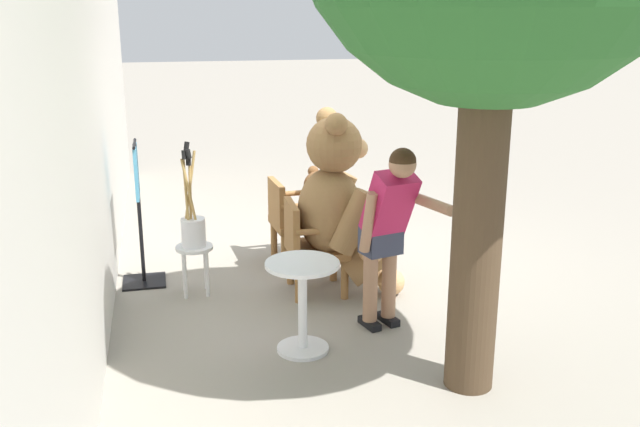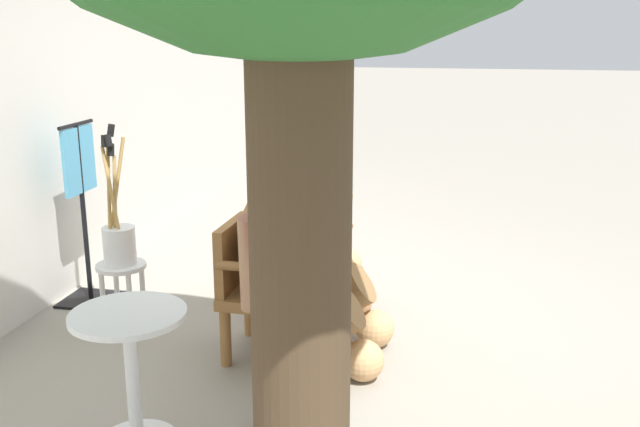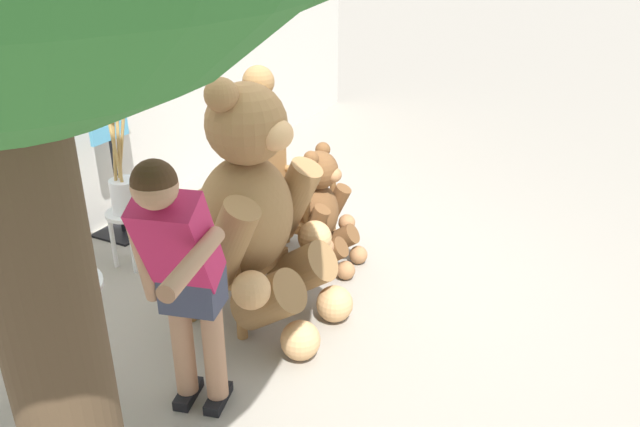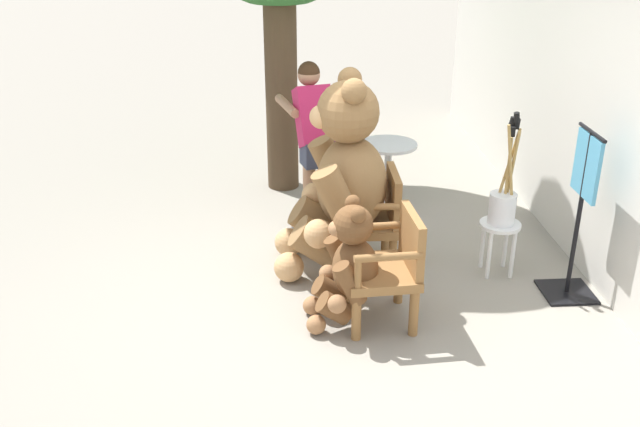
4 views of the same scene
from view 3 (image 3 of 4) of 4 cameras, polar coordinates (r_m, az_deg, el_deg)
The scene contains 11 objects.
ground_plane at distance 4.54m, azimuth 0.64°, elevation -7.79°, with size 60.00×60.00×0.00m, color gray.
back_wall at distance 5.44m, azimuth -23.05°, elevation 11.82°, with size 10.00×0.16×2.80m, color beige.
wooden_chair_left at distance 4.24m, azimuth -8.65°, elevation -3.38°, with size 0.57×0.53×0.86m.
wooden_chair_right at distance 4.88m, azimuth -2.89°, elevation 0.80°, with size 0.59×0.56×0.86m.
teddy_bear_large at distance 3.94m, azimuth -5.77°, elevation 0.38°, with size 1.01×0.95×1.68m.
teddy_bear_small at distance 4.75m, azimuth 0.23°, elevation 0.36°, with size 0.59×0.57×0.98m.
person_visitor at distance 3.14m, azimuth -12.55°, elevation -4.93°, with size 0.73×0.61×1.54m.
white_stool at distance 5.03m, azimuth -17.02°, elevation -0.89°, with size 0.34×0.34×0.46m.
brush_bucket at distance 4.92m, azimuth -17.47°, elevation 2.28°, with size 0.22×0.22×0.96m.
round_side_table at distance 3.73m, azimuth -22.94°, elevation -9.76°, with size 0.56×0.56×0.72m.
clothing_display_stand at distance 5.46m, azimuth -18.41°, elevation 5.10°, with size 0.44×0.40×1.36m.
Camera 3 is at (-3.43, -1.70, 2.44)m, focal length 35.00 mm.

